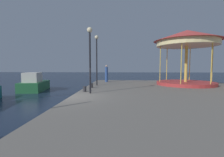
# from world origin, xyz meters

# --- Properties ---
(ground_plane) EXTENTS (120.00, 120.00, 0.00)m
(ground_plane) POSITION_xyz_m (0.00, 0.00, 0.00)
(ground_plane) COLOR #162338
(quay_dock) EXTENTS (14.20, 23.31, 0.80)m
(quay_dock) POSITION_xyz_m (7.10, 0.00, 0.40)
(quay_dock) COLOR slate
(quay_dock) RESTS_ON ground
(motorboat_green) EXTENTS (2.63, 4.26, 1.98)m
(motorboat_green) POSITION_xyz_m (-6.14, 7.19, 0.73)
(motorboat_green) COLOR #236638
(motorboat_green) RESTS_ON ground
(carousel) EXTENTS (6.31, 6.31, 5.32)m
(carousel) POSITION_xyz_m (9.50, 6.70, 4.77)
(carousel) COLOR #B23333
(carousel) RESTS_ON quay_dock
(lamp_post_near_edge) EXTENTS (0.36, 0.36, 4.40)m
(lamp_post_near_edge) POSITION_xyz_m (1.01, 1.17, 3.80)
(lamp_post_near_edge) COLOR black
(lamp_post_near_edge) RESTS_ON quay_dock
(lamp_post_mid_promenade) EXTENTS (0.36, 0.36, 4.73)m
(lamp_post_mid_promenade) POSITION_xyz_m (0.80, 5.83, 3.99)
(lamp_post_mid_promenade) COLOR black
(lamp_post_mid_promenade) RESTS_ON quay_dock
(bollard_south) EXTENTS (0.24, 0.24, 0.40)m
(bollard_south) POSITION_xyz_m (0.60, 4.01, 1.00)
(bollard_south) COLOR #2D2D33
(bollard_south) RESTS_ON quay_dock
(bollard_north) EXTENTS (0.24, 0.24, 0.40)m
(bollard_north) POSITION_xyz_m (0.48, 1.84, 1.00)
(bollard_north) COLOR #2D2D33
(bollard_north) RESTS_ON quay_dock
(person_far_corner) EXTENTS (0.34, 0.34, 1.97)m
(person_far_corner) POSITION_xyz_m (1.45, 9.26, 1.73)
(person_far_corner) COLOR #2D4C8C
(person_far_corner) RESTS_ON quay_dock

